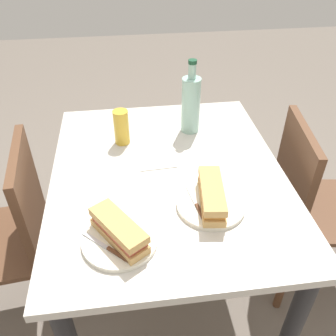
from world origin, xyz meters
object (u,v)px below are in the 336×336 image
object	(u,v)px
chair_far	(11,233)
chair_near	(310,203)
plate_near	(120,240)
baguette_sandwich_far	(212,195)
dining_table	(168,196)
beer_glass	(121,127)
knife_near	(108,248)
water_bottle	(191,104)
knife_far	(197,205)
baguette_sandwich_near	(119,230)
plate_far	(211,205)

from	to	relation	value
chair_far	chair_near	world-z (taller)	same
chair_far	plate_near	xyz separation A→B (m)	(-0.32, -0.44, 0.25)
chair_near	baguette_sandwich_far	size ratio (longest dim) A/B	3.79
dining_table	beer_glass	world-z (taller)	beer_glass
beer_glass	knife_near	bearing A→B (deg)	174.14
baguette_sandwich_far	water_bottle	xyz separation A→B (m)	(0.48, -0.02, 0.08)
water_bottle	knife_far	bearing A→B (deg)	172.24
chair_far	baguette_sandwich_far	size ratio (longest dim) A/B	3.79
plate_near	beer_glass	distance (m)	0.53
dining_table	baguette_sandwich_near	bearing A→B (deg)	149.39
water_bottle	dining_table	bearing A→B (deg)	154.91
beer_glass	dining_table	bearing A→B (deg)	-144.70
baguette_sandwich_far	knife_far	xyz separation A→B (m)	(-0.01, 0.05, -0.03)
chair_far	chair_near	bearing A→B (deg)	-89.51
chair_far	baguette_sandwich_far	world-z (taller)	chair_far
chair_far	knife_far	xyz separation A→B (m)	(-0.21, -0.68, 0.26)
baguette_sandwich_near	chair_far	bearing A→B (deg)	54.01
baguette_sandwich_far	knife_far	bearing A→B (deg)	95.96
baguette_sandwich_near	beer_glass	size ratio (longest dim) A/B	1.45
water_bottle	baguette_sandwich_near	bearing A→B (deg)	151.95
knife_near	plate_near	bearing A→B (deg)	-43.38
chair_far	chair_near	xyz separation A→B (m)	(0.01, -1.24, 0.00)
plate_near	baguette_sandwich_near	size ratio (longest dim) A/B	1.08
baguette_sandwich_near	plate_near	bearing A→B (deg)	180.00
water_bottle	beer_glass	xyz separation A→B (m)	(-0.06, 0.29, -0.05)
chair_near	dining_table	bearing A→B (deg)	91.79
plate_near	dining_table	bearing A→B (deg)	-30.61
dining_table	water_bottle	size ratio (longest dim) A/B	3.31
chair_near	water_bottle	size ratio (longest dim) A/B	2.77
knife_near	plate_far	world-z (taller)	knife_near
baguette_sandwich_near	water_bottle	world-z (taller)	water_bottle
knife_far	plate_far	bearing A→B (deg)	-84.04
chair_near	baguette_sandwich_near	xyz separation A→B (m)	(-0.33, 0.80, 0.29)
chair_near	knife_far	size ratio (longest dim) A/B	4.77
chair_far	water_bottle	bearing A→B (deg)	-70.04
chair_near	plate_far	bearing A→B (deg)	113.20
plate_near	knife_far	bearing A→B (deg)	-66.85
chair_near	knife_near	xyz separation A→B (m)	(-0.36, 0.83, 0.26)
chair_far	chair_near	distance (m)	1.24
dining_table	chair_far	world-z (taller)	chair_far
knife_far	water_bottle	bearing A→B (deg)	-7.76
baguette_sandwich_far	plate_far	bearing A→B (deg)	-153.43
baguette_sandwich_far	water_bottle	distance (m)	0.48
dining_table	knife_far	world-z (taller)	knife_far
plate_near	water_bottle	size ratio (longest dim) A/B	0.72
dining_table	baguette_sandwich_far	world-z (taller)	baguette_sandwich_far
beer_glass	chair_near	bearing A→B (deg)	-104.68
beer_glass	baguette_sandwich_far	bearing A→B (deg)	-147.06
dining_table	water_bottle	xyz separation A→B (m)	(0.28, -0.13, 0.24)
plate_near	beer_glass	xyz separation A→B (m)	(0.53, -0.02, 0.06)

